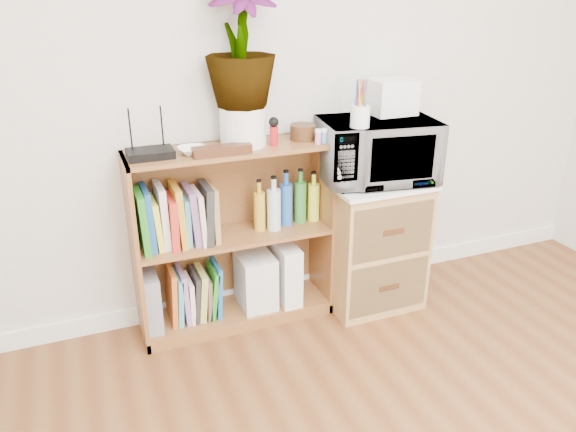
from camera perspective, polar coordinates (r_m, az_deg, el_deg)
skirting_board at (r=3.27m, az=-0.02°, el=-7.06°), size 4.00×0.02×0.10m
bookshelf at (r=2.86m, az=-5.52°, el=-2.27°), size 1.00×0.30×0.95m
wicker_unit at (r=3.12m, az=8.31°, el=-2.69°), size 0.50×0.45×0.70m
microwave at (r=2.92m, az=9.00°, el=6.61°), size 0.62×0.47×0.32m
pen_cup at (r=2.71m, az=7.33°, el=9.99°), size 0.09×0.09×0.10m
small_appliance at (r=3.01m, az=10.47°, el=11.83°), size 0.22×0.19×0.18m
router at (r=2.59m, az=-13.81°, el=6.19°), size 0.20×0.14×0.04m
white_bowl at (r=2.61m, az=-9.72°, el=6.60°), size 0.13×0.13×0.03m
plant_pot at (r=2.70m, az=-4.59°, el=9.10°), size 0.22×0.22×0.19m
potted_plant at (r=2.64m, az=-4.86°, el=17.21°), size 0.33×0.33×0.58m
trinket_box at (r=2.57m, az=-6.73°, el=6.65°), size 0.27×0.07×0.04m
kokeshi_doll at (r=2.70m, az=-1.45°, el=8.12°), size 0.04×0.04×0.09m
wooden_bowl at (r=2.81m, az=1.50°, el=8.53°), size 0.13×0.13×0.07m
paint_jars at (r=2.75m, az=3.69°, el=7.97°), size 0.11×0.04×0.06m
file_box at (r=2.90m, az=-13.93°, el=-8.17°), size 0.09×0.24×0.30m
magazine_holder_left at (r=2.98m, az=-4.09°, el=-6.66°), size 0.09×0.23×0.29m
magazine_holder_mid at (r=3.01m, az=-2.54°, el=-6.35°), size 0.09×0.23×0.29m
magazine_holder_right at (r=3.04m, az=-0.31°, el=-5.64°), size 0.10×0.26×0.33m
cookbooks at (r=2.74m, az=-11.21°, el=-0.06°), size 0.37×0.20×0.30m
liquor_bottles at (r=2.88m, az=-0.07°, el=1.55°), size 0.37×0.07×0.28m
lower_books at (r=2.94m, az=-9.57°, el=-7.79°), size 0.27×0.19×0.29m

